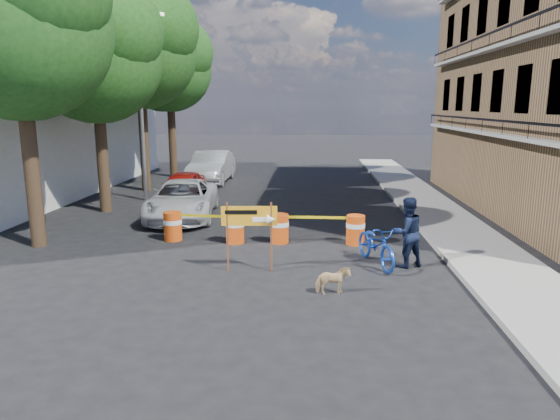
# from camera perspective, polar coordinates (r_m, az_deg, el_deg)

# --- Properties ---
(ground) EXTENTS (120.00, 120.00, 0.00)m
(ground) POSITION_cam_1_polar(r_m,az_deg,el_deg) (12.78, -2.70, -7.12)
(ground) COLOR black
(ground) RESTS_ON ground
(sidewalk_east) EXTENTS (2.40, 40.00, 0.15)m
(sidewalk_east) POSITION_cam_1_polar(r_m,az_deg,el_deg) (19.09, 18.21, -1.06)
(sidewalk_east) COLOR gray
(sidewalk_east) RESTS_ON ground
(tree_near) EXTENTS (5.46, 5.20, 9.15)m
(tree_near) POSITION_cam_1_polar(r_m,az_deg,el_deg) (16.32, -27.66, 18.35)
(tree_near) COLOR #332316
(tree_near) RESTS_ON ground
(tree_mid_a) EXTENTS (5.25, 5.00, 8.68)m
(tree_mid_a) POSITION_cam_1_polar(r_m,az_deg,el_deg) (20.74, -20.23, 16.30)
(tree_mid_a) COLOR #332316
(tree_mid_a) RESTS_ON ground
(tree_mid_b) EXTENTS (5.67, 5.40, 9.62)m
(tree_mid_b) POSITION_cam_1_polar(r_m,az_deg,el_deg) (25.46, -15.66, 17.24)
(tree_mid_b) COLOR #332316
(tree_mid_b) RESTS_ON ground
(tree_far) EXTENTS (5.04, 4.80, 8.84)m
(tree_far) POSITION_cam_1_polar(r_m,az_deg,el_deg) (30.19, -12.43, 15.54)
(tree_far) COLOR #332316
(tree_far) RESTS_ON ground
(streetlamp) EXTENTS (1.25, 0.18, 8.00)m
(streetlamp) POSITION_cam_1_polar(r_m,az_deg,el_deg) (22.71, -15.48, 12.02)
(streetlamp) COLOR gray
(streetlamp) RESTS_ON ground
(barrel_far_left) EXTENTS (0.58, 0.58, 0.90)m
(barrel_far_left) POSITION_cam_1_polar(r_m,az_deg,el_deg) (15.94, -12.17, -1.75)
(barrel_far_left) COLOR #D2470C
(barrel_far_left) RESTS_ON ground
(barrel_mid_left) EXTENTS (0.58, 0.58, 0.90)m
(barrel_mid_left) POSITION_cam_1_polar(r_m,az_deg,el_deg) (15.35, -5.18, -2.06)
(barrel_mid_left) COLOR #D2470C
(barrel_mid_left) RESTS_ON ground
(barrel_mid_right) EXTENTS (0.58, 0.58, 0.90)m
(barrel_mid_right) POSITION_cam_1_polar(r_m,az_deg,el_deg) (15.30, -0.06, -2.05)
(barrel_mid_right) COLOR #D2470C
(barrel_mid_right) RESTS_ON ground
(barrel_far_right) EXTENTS (0.58, 0.58, 0.90)m
(barrel_far_right) POSITION_cam_1_polar(r_m,az_deg,el_deg) (15.30, 8.61, -2.19)
(barrel_far_right) COLOR #D2470C
(barrel_far_right) RESTS_ON ground
(detour_sign) EXTENTS (1.40, 0.28, 1.80)m
(detour_sign) POSITION_cam_1_polar(r_m,az_deg,el_deg) (12.48, -2.73, -1.29)
(detour_sign) COLOR #592D19
(detour_sign) RESTS_ON ground
(pedestrian) EXTENTS (1.11, 1.01, 1.85)m
(pedestrian) POSITION_cam_1_polar(r_m,az_deg,el_deg) (13.36, 14.27, -2.49)
(pedestrian) COLOR black
(pedestrian) RESTS_ON ground
(bicycle) EXTENTS (1.06, 1.30, 2.15)m
(bicycle) POSITION_cam_1_polar(r_m,az_deg,el_deg) (13.29, 11.03, -1.75)
(bicycle) COLOR #1643B9
(bicycle) RESTS_ON ground
(dog) EXTENTS (0.82, 0.51, 0.64)m
(dog) POSITION_cam_1_polar(r_m,az_deg,el_deg) (11.30, 6.06, -8.04)
(dog) COLOR tan
(dog) RESTS_ON ground
(suv_white) EXTENTS (2.84, 5.25, 1.40)m
(suv_white) POSITION_cam_1_polar(r_m,az_deg,el_deg) (18.99, -11.09, 1.17)
(suv_white) COLOR silver
(suv_white) RESTS_ON ground
(sedan_red) EXTENTS (1.61, 3.92, 1.33)m
(sedan_red) POSITION_cam_1_polar(r_m,az_deg,el_deg) (22.17, -11.04, 2.61)
(sedan_red) COLOR maroon
(sedan_red) RESTS_ON ground
(sedan_silver) EXTENTS (1.84, 5.22, 1.72)m
(sedan_silver) POSITION_cam_1_polar(r_m,az_deg,el_deg) (27.54, -7.81, 4.91)
(sedan_silver) COLOR #B4B7BB
(sedan_silver) RESTS_ON ground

